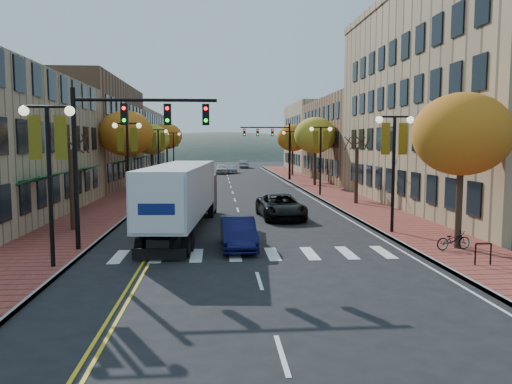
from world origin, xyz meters
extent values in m
plane|color=black|center=(0.00, 0.00, 0.00)|extent=(200.00, 200.00, 0.00)
cube|color=brown|center=(-9.00, 32.50, 0.07)|extent=(4.00, 85.00, 0.15)
cube|color=brown|center=(9.00, 32.50, 0.07)|extent=(4.00, 85.00, 0.15)
cube|color=brown|center=(-17.00, 36.00, 5.50)|extent=(12.00, 24.00, 11.00)
cube|color=#9E8966|center=(-17.00, 61.00, 4.75)|extent=(12.00, 26.00, 9.50)
cube|color=#997F5B|center=(18.50, 16.00, 7.50)|extent=(15.00, 28.00, 15.00)
cube|color=brown|center=(18.50, 42.00, 5.00)|extent=(15.00, 24.00, 10.00)
cube|color=#9E8966|center=(18.50, 64.00, 5.50)|extent=(15.00, 20.00, 11.00)
cylinder|color=#382619|center=(-9.00, 8.00, 2.25)|extent=(0.28, 0.28, 4.20)
cylinder|color=#382619|center=(-9.00, 24.00, 2.60)|extent=(0.28, 0.28, 4.90)
ellipsoid|color=orange|center=(-9.00, 24.00, 5.46)|extent=(4.48, 4.48, 3.81)
cylinder|color=#382619|center=(-9.00, 40.00, 2.42)|extent=(0.28, 0.28, 4.55)
ellipsoid|color=gold|center=(-9.00, 40.00, 5.07)|extent=(4.16, 4.16, 3.54)
cylinder|color=#382619|center=(-9.00, 58.00, 2.67)|extent=(0.28, 0.28, 5.04)
ellipsoid|color=orange|center=(-9.00, 58.00, 5.62)|extent=(4.61, 4.61, 3.92)
cylinder|color=#382619|center=(9.00, 2.00, 2.42)|extent=(0.28, 0.28, 4.55)
ellipsoid|color=orange|center=(9.00, 2.00, 5.07)|extent=(4.16, 4.16, 3.54)
cylinder|color=#382619|center=(9.00, 18.00, 2.25)|extent=(0.28, 0.28, 4.20)
cylinder|color=#382619|center=(9.00, 34.00, 2.60)|extent=(0.28, 0.28, 4.90)
ellipsoid|color=gold|center=(9.00, 34.00, 5.46)|extent=(4.48, 4.48, 3.81)
cylinder|color=#382619|center=(9.00, 50.00, 2.53)|extent=(0.28, 0.28, 4.76)
ellipsoid|color=orange|center=(9.00, 50.00, 5.30)|extent=(4.35, 4.35, 3.70)
cylinder|color=black|center=(-7.50, 0.00, 3.00)|extent=(0.16, 0.16, 6.00)
cylinder|color=black|center=(-7.50, 0.00, 6.00)|extent=(1.60, 0.10, 0.10)
sphere|color=#FFF2CC|center=(-8.30, 0.00, 5.85)|extent=(0.36, 0.36, 0.36)
sphere|color=#FFF2CC|center=(-6.70, 0.00, 5.85)|extent=(0.36, 0.36, 0.36)
cube|color=#B4A818|center=(-7.95, 0.00, 4.90)|extent=(0.45, 0.03, 1.60)
cube|color=#B4A818|center=(-7.05, 0.00, 4.90)|extent=(0.45, 0.03, 1.60)
cylinder|color=black|center=(-7.50, 16.00, 3.00)|extent=(0.16, 0.16, 6.00)
cylinder|color=black|center=(-7.50, 16.00, 6.00)|extent=(1.60, 0.10, 0.10)
sphere|color=#FFF2CC|center=(-8.30, 16.00, 5.85)|extent=(0.36, 0.36, 0.36)
sphere|color=#FFF2CC|center=(-6.70, 16.00, 5.85)|extent=(0.36, 0.36, 0.36)
cube|color=#B4A818|center=(-7.95, 16.00, 4.90)|extent=(0.45, 0.03, 1.60)
cube|color=#B4A818|center=(-7.05, 16.00, 4.90)|extent=(0.45, 0.03, 1.60)
cylinder|color=black|center=(-7.50, 34.00, 3.00)|extent=(0.16, 0.16, 6.00)
cylinder|color=black|center=(-7.50, 34.00, 6.00)|extent=(1.60, 0.10, 0.10)
sphere|color=#FFF2CC|center=(-8.30, 34.00, 5.85)|extent=(0.36, 0.36, 0.36)
sphere|color=#FFF2CC|center=(-6.70, 34.00, 5.85)|extent=(0.36, 0.36, 0.36)
cube|color=#B4A818|center=(-7.95, 34.00, 4.90)|extent=(0.45, 0.03, 1.60)
cube|color=#B4A818|center=(-7.05, 34.00, 4.90)|extent=(0.45, 0.03, 1.60)
cylinder|color=black|center=(-7.50, 52.00, 3.00)|extent=(0.16, 0.16, 6.00)
cylinder|color=black|center=(-7.50, 52.00, 6.00)|extent=(1.60, 0.10, 0.10)
sphere|color=#FFF2CC|center=(-8.30, 52.00, 5.85)|extent=(0.36, 0.36, 0.36)
sphere|color=#FFF2CC|center=(-6.70, 52.00, 5.85)|extent=(0.36, 0.36, 0.36)
cube|color=#B4A818|center=(-7.95, 52.00, 4.90)|extent=(0.45, 0.03, 1.60)
cube|color=#B4A818|center=(-7.05, 52.00, 4.90)|extent=(0.45, 0.03, 1.60)
cylinder|color=black|center=(7.50, 6.00, 3.00)|extent=(0.16, 0.16, 6.00)
cylinder|color=black|center=(7.50, 6.00, 6.00)|extent=(1.60, 0.10, 0.10)
sphere|color=#FFF2CC|center=(6.70, 6.00, 5.85)|extent=(0.36, 0.36, 0.36)
sphere|color=#FFF2CC|center=(8.30, 6.00, 5.85)|extent=(0.36, 0.36, 0.36)
cube|color=#B4A818|center=(7.05, 6.00, 4.90)|extent=(0.45, 0.03, 1.60)
cube|color=#B4A818|center=(7.95, 6.00, 4.90)|extent=(0.45, 0.03, 1.60)
cylinder|color=black|center=(7.50, 24.00, 3.00)|extent=(0.16, 0.16, 6.00)
cylinder|color=black|center=(7.50, 24.00, 6.00)|extent=(1.60, 0.10, 0.10)
sphere|color=#FFF2CC|center=(6.70, 24.00, 5.85)|extent=(0.36, 0.36, 0.36)
sphere|color=#FFF2CC|center=(8.30, 24.00, 5.85)|extent=(0.36, 0.36, 0.36)
cube|color=#B4A818|center=(7.05, 24.00, 4.90)|extent=(0.45, 0.03, 1.60)
cube|color=#B4A818|center=(7.95, 24.00, 4.90)|extent=(0.45, 0.03, 1.60)
cylinder|color=black|center=(7.50, 42.00, 3.00)|extent=(0.16, 0.16, 6.00)
cylinder|color=black|center=(7.50, 42.00, 6.00)|extent=(1.60, 0.10, 0.10)
sphere|color=#FFF2CC|center=(6.70, 42.00, 5.85)|extent=(0.36, 0.36, 0.36)
sphere|color=#FFF2CC|center=(8.30, 42.00, 5.85)|extent=(0.36, 0.36, 0.36)
cube|color=#B4A818|center=(7.05, 42.00, 4.90)|extent=(0.45, 0.03, 1.60)
cube|color=#B4A818|center=(7.95, 42.00, 4.90)|extent=(0.45, 0.03, 1.60)
cylinder|color=black|center=(-7.40, 3.00, 3.50)|extent=(0.20, 0.20, 7.00)
cylinder|color=black|center=(-4.40, 3.00, 6.50)|extent=(6.00, 0.14, 0.14)
cube|color=black|center=(-5.30, 3.00, 5.90)|extent=(0.30, 0.25, 0.90)
sphere|color=#FF0C0C|center=(-5.30, 2.86, 6.15)|extent=(0.16, 0.16, 0.16)
cube|color=black|center=(-3.50, 3.00, 5.90)|extent=(0.30, 0.25, 0.90)
sphere|color=#FF0C0C|center=(-3.50, 2.86, 6.15)|extent=(0.16, 0.16, 0.16)
cube|color=black|center=(-1.88, 3.00, 5.90)|extent=(0.30, 0.25, 0.90)
sphere|color=#FF0C0C|center=(-1.88, 2.86, 6.15)|extent=(0.16, 0.16, 0.16)
cylinder|color=black|center=(7.40, 42.00, 3.50)|extent=(0.20, 0.20, 7.00)
cylinder|color=black|center=(4.40, 42.00, 6.50)|extent=(6.00, 0.14, 0.14)
cube|color=black|center=(5.30, 42.00, 5.90)|extent=(0.30, 0.25, 0.90)
sphere|color=#FF0C0C|center=(5.30, 41.86, 6.15)|extent=(0.16, 0.16, 0.16)
cube|color=black|center=(3.50, 42.00, 5.90)|extent=(0.30, 0.25, 0.90)
sphere|color=#FF0C0C|center=(3.50, 41.86, 6.15)|extent=(0.16, 0.16, 0.16)
cube|color=black|center=(1.88, 42.00, 5.90)|extent=(0.30, 0.25, 0.90)
sphere|color=#FF0C0C|center=(1.88, 41.86, 6.15)|extent=(0.16, 0.16, 0.16)
cube|color=black|center=(-3.27, 6.53, 0.76)|extent=(1.87, 11.70, 0.31)
cube|color=silver|center=(-3.27, 6.53, 2.33)|extent=(3.30, 11.82, 2.51)
cube|color=black|center=(-2.67, 13.69, 1.48)|extent=(2.46, 2.87, 2.24)
cylinder|color=black|center=(-4.60, 1.96, 0.45)|extent=(0.39, 0.92, 0.90)
cylinder|color=black|center=(-2.72, 1.80, 0.45)|extent=(0.39, 0.92, 0.90)
cylinder|color=black|center=(-4.51, 3.03, 0.45)|extent=(0.39, 0.92, 0.90)
cylinder|color=black|center=(-2.63, 2.87, 0.45)|extent=(0.39, 0.92, 0.90)
cylinder|color=black|center=(-3.70, 12.69, 0.45)|extent=(0.39, 0.92, 0.90)
cylinder|color=black|center=(-1.82, 12.54, 0.45)|extent=(0.39, 0.92, 0.90)
cylinder|color=black|center=(-3.54, 14.66, 0.45)|extent=(0.39, 0.92, 0.90)
cylinder|color=black|center=(-1.66, 14.50, 0.45)|extent=(0.39, 0.92, 0.90)
imported|color=#0E0F38|center=(-0.50, 3.26, 0.70)|extent=(1.59, 4.27, 1.39)
imported|color=black|center=(2.50, 11.84, 0.76)|extent=(2.88, 5.61, 1.51)
imported|color=silver|center=(-0.75, 56.18, 0.76)|extent=(1.87, 4.49, 1.52)
imported|color=#B0B0B8|center=(0.64, 58.02, 0.69)|extent=(2.06, 4.83, 1.39)
imported|color=#939299|center=(3.54, 72.52, 0.72)|extent=(2.12, 4.56, 1.45)
imported|color=gray|center=(8.64, 1.65, 0.57)|extent=(1.66, 0.82, 0.83)
camera|label=1|loc=(-1.40, -18.62, 4.74)|focal=35.00mm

